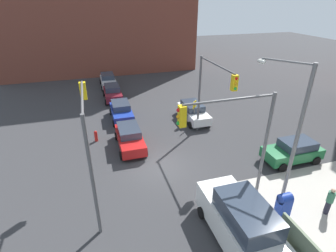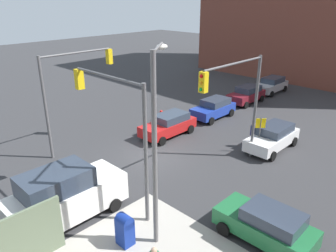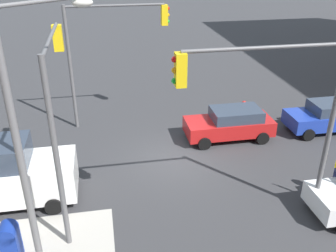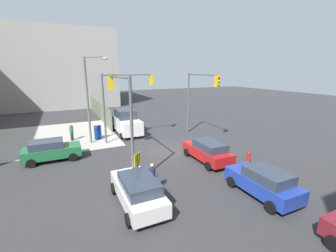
% 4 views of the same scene
% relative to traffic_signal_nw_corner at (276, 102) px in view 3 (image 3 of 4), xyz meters
% --- Properties ---
extents(ground_plane, '(120.00, 120.00, 0.00)m').
position_rel_traffic_signal_nw_corner_xyz_m(ground_plane, '(2.37, -4.50, -4.64)').
color(ground_plane, '#333335').
extents(traffic_signal_nw_corner, '(5.58, 0.36, 6.50)m').
position_rel_traffic_signal_nw_corner_xyz_m(traffic_signal_nw_corner, '(0.00, 0.00, 0.00)').
color(traffic_signal_nw_corner, '#59595B').
rests_on(traffic_signal_nw_corner, ground).
extents(traffic_signal_se_corner, '(5.26, 0.36, 6.50)m').
position_rel_traffic_signal_nw_corner_xyz_m(traffic_signal_se_corner, '(4.87, -9.00, -0.02)').
color(traffic_signal_se_corner, '#59595B').
rests_on(traffic_signal_se_corner, ground).
extents(traffic_signal_ne_corner, '(0.36, 5.14, 6.50)m').
position_rel_traffic_signal_nw_corner_xyz_m(traffic_signal_ne_corner, '(6.87, -1.95, -0.03)').
color(traffic_signal_ne_corner, '#59595B').
rests_on(traffic_signal_ne_corner, ground).
extents(street_lamp_corner, '(2.27, 1.76, 8.00)m').
position_rel_traffic_signal_nw_corner_xyz_m(street_lamp_corner, '(7.28, 1.07, 0.06)').
color(street_lamp_corner, slate).
rests_on(street_lamp_corner, ground).
extents(mailbox_blue, '(0.56, 0.64, 1.43)m').
position_rel_traffic_signal_nw_corner_xyz_m(mailbox_blue, '(8.57, 0.50, -3.87)').
color(mailbox_blue, navy).
rests_on(mailbox_blue, ground).
extents(fire_hydrant, '(0.26, 0.26, 0.94)m').
position_rel_traffic_signal_nw_corner_xyz_m(fire_hydrant, '(-2.63, -8.70, -4.15)').
color(fire_hydrant, red).
rests_on(fire_hydrant, ground).
extents(hatchback_blue, '(4.15, 2.02, 1.62)m').
position_rel_traffic_signal_nw_corner_xyz_m(hatchback_blue, '(-6.31, -6.12, -3.79)').
color(hatchback_blue, '#1E389E').
rests_on(hatchback_blue, ground).
extents(coupe_red, '(4.43, 2.02, 1.62)m').
position_rel_traffic_signal_nw_corner_xyz_m(coupe_red, '(-0.94, -6.20, -3.79)').
color(coupe_red, '#B21919').
rests_on(coupe_red, ground).
extents(van_white_delivery, '(5.40, 2.32, 2.62)m').
position_rel_traffic_signal_nw_corner_xyz_m(van_white_delivery, '(9.42, -2.70, -3.36)').
color(van_white_delivery, white).
rests_on(van_white_delivery, ground).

